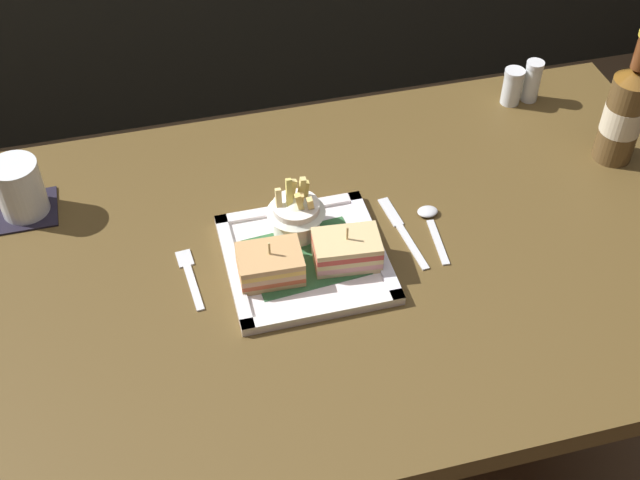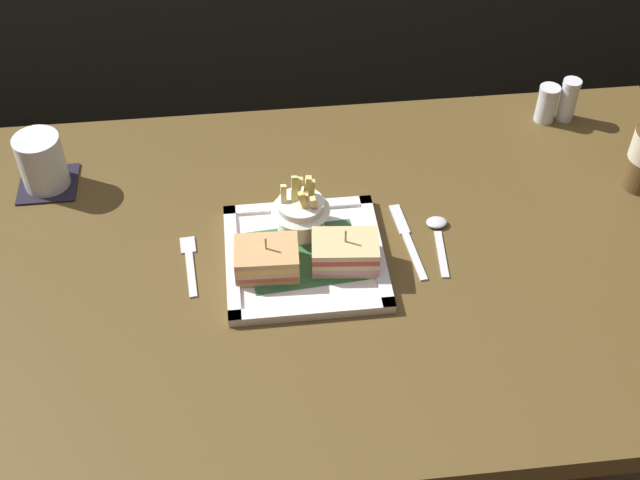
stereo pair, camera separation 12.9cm
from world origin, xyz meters
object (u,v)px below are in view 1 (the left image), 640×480
Objects in this scene: square_plate at (305,259)px; pepper_shaker at (531,83)px; beer_bottle at (625,112)px; sandwich_half_right at (347,250)px; fries_cup at (296,212)px; water_glass at (20,191)px; salt_shaker at (512,89)px; dining_table at (334,303)px; knife at (401,229)px; sandwich_half_left at (270,265)px; spoon at (430,220)px; fork at (190,275)px.

pepper_shaker is at bearing 31.16° from square_plate.
square_plate is 0.62m from beer_bottle.
sandwich_half_right is 0.11m from fries_cup.
water_glass is (-1.03, 0.11, -0.05)m from beer_bottle.
water_glass is (-0.49, 0.25, 0.01)m from sandwich_half_right.
pepper_shaker reaches higher than sandwich_half_right.
square_plate is at bearing -148.84° from pepper_shaker.
beer_bottle is 0.24m from salt_shaker.
fries_cup is 1.25× the size of pepper_shaker.
dining_table is at bearing 6.22° from square_plate.
fries_cup is 1.44× the size of salt_shaker.
fries_cup reaches higher than knife.
water_glass reaches higher than dining_table.
sandwich_half_left reaches higher than spoon.
pepper_shaker is (0.31, 0.28, 0.03)m from spoon.
beer_bottle is at bearing 11.55° from knife.
beer_bottle is (0.54, 0.14, 0.06)m from sandwich_half_right.
fork reaches higher than dining_table.
salt_shaker is at bearing 24.41° from fork.
sandwich_half_left is 0.29m from spoon.
salt_shaker is (0.44, 0.31, 0.15)m from dining_table.
salt_shaker is (0.55, 0.34, -0.00)m from sandwich_half_left.
salt_shaker reaches higher than fork.
fries_cup is 0.18m from knife.
square_plate is at bearing -28.47° from water_glass.
water_glass is at bearing 161.49° from knife.
spoon is at bearing -167.78° from beer_bottle.
dining_table is 0.56m from salt_shaker.
salt_shaker is (0.49, 0.32, 0.03)m from square_plate.
sandwich_half_right is at bearing -21.09° from square_plate.
pepper_shaker is at bearing 23.19° from fork.
knife is at bearing 10.46° from square_plate.
square_plate is at bearing -170.42° from spoon.
spoon is at bearing -137.31° from pepper_shaker.
spoon reaches higher than knife.
spoon reaches higher than fork.
fries_cup is (-0.05, 0.06, 0.17)m from dining_table.
pepper_shaker is at bearing 109.35° from beer_bottle.
square_plate is (-0.05, -0.01, 0.13)m from dining_table.
sandwich_half_right reaches higher than spoon.
pepper_shaker reaches higher than dining_table.
fork is at bearing 177.51° from dining_table.
water_glass is 0.55× the size of knife.
sandwich_half_right reaches higher than knife.
knife is (0.11, 0.05, -0.03)m from sandwich_half_right.
beer_bottle is 2.61× the size of water_glass.
sandwich_half_right is 0.55m from salt_shaker.
sandwich_half_left is 0.65m from salt_shaker.
pepper_shaker is (0.53, 0.32, 0.03)m from square_plate.
water_glass reaches higher than pepper_shaker.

